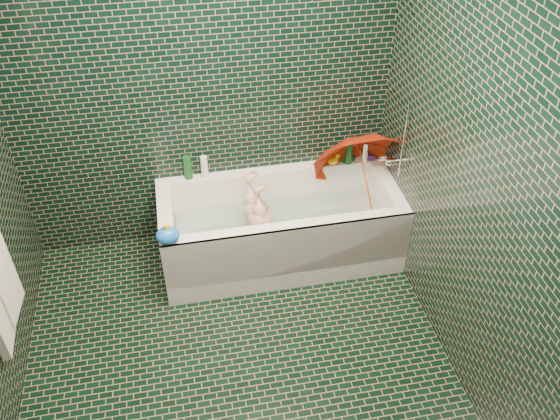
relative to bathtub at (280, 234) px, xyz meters
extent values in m
plane|color=black|center=(-0.45, -1.01, -0.21)|extent=(2.80, 2.80, 0.00)
plane|color=black|center=(-0.45, 0.39, 1.04)|extent=(2.80, 0.00, 2.80)
plane|color=black|center=(0.85, -1.01, 1.04)|extent=(0.00, 2.80, 2.80)
cube|color=white|center=(0.00, 0.02, -0.14)|extent=(1.70, 0.75, 0.15)
cube|color=white|center=(0.00, 0.34, 0.14)|extent=(1.70, 0.10, 0.40)
cube|color=white|center=(0.00, -0.31, 0.14)|extent=(1.70, 0.10, 0.40)
cube|color=white|center=(0.80, 0.02, 0.14)|extent=(0.10, 0.55, 0.40)
cube|color=white|center=(-0.80, 0.02, 0.14)|extent=(0.10, 0.55, 0.40)
cube|color=white|center=(0.00, -0.35, 0.06)|extent=(1.70, 0.02, 0.55)
cube|color=green|center=(0.00, 0.02, -0.06)|extent=(1.35, 0.47, 0.01)
cube|color=silver|center=(0.00, 0.02, 0.09)|extent=(1.48, 0.53, 0.00)
cylinder|color=silver|center=(0.83, 0.02, 0.52)|extent=(0.14, 0.05, 0.05)
cylinder|color=silver|center=(0.75, 0.08, 0.52)|extent=(0.05, 0.04, 0.04)
cylinder|color=silver|center=(0.82, -0.08, 0.74)|extent=(0.01, 0.01, 0.55)
imported|color=tan|center=(-0.14, -0.03, 0.10)|extent=(0.93, 0.49, 0.29)
imported|color=red|center=(0.63, 0.05, 0.39)|extent=(0.85, 1.02, 1.01)
imported|color=white|center=(0.70, 0.33, 0.34)|extent=(0.11, 0.11, 0.24)
imported|color=#461B68|center=(0.75, 0.31, 0.34)|extent=(0.11, 0.11, 0.19)
imported|color=#14471B|center=(0.61, 0.32, 0.34)|extent=(0.17, 0.17, 0.18)
cylinder|color=#14471B|center=(0.58, 0.31, 0.44)|extent=(0.07, 0.07, 0.21)
cylinder|color=silver|center=(0.71, 0.31, 0.42)|extent=(0.06, 0.06, 0.17)
cylinder|color=#14471B|center=(-0.61, 0.36, 0.43)|extent=(0.06, 0.06, 0.18)
cylinder|color=white|center=(-0.49, 0.35, 0.43)|extent=(0.06, 0.06, 0.17)
ellipsoid|color=yellow|center=(0.46, 0.32, 0.37)|extent=(0.09, 0.08, 0.06)
sphere|color=yellow|center=(0.49, 0.32, 0.41)|extent=(0.04, 0.04, 0.04)
cone|color=orange|center=(0.52, 0.33, 0.41)|extent=(0.02, 0.02, 0.02)
ellipsoid|color=blue|center=(-0.79, -0.32, 0.40)|extent=(0.18, 0.17, 0.12)
cylinder|color=yellow|center=(-0.79, -0.32, 0.47)|extent=(0.04, 0.04, 0.04)
camera|label=1|loc=(-0.64, -3.18, 2.88)|focal=38.00mm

